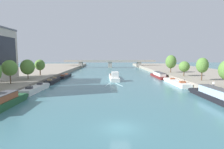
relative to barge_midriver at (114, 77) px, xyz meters
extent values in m
plane|color=#42757F|center=(-0.74, -43.60, -1.01)|extent=(400.00, 400.00, 0.00)
cube|color=gray|center=(-40.43, 11.40, -0.20)|extent=(36.00, 170.00, 1.63)
cube|color=gray|center=(38.94, 11.40, -0.20)|extent=(36.00, 170.00, 1.63)
cube|color=silver|center=(-0.02, 0.60, -0.39)|extent=(3.63, 16.18, 1.25)
cube|color=silver|center=(-0.34, 8.98, -0.26)|extent=(2.92, 1.37, 0.99)
cube|color=silver|center=(-0.02, 0.60, 0.27)|extent=(3.69, 16.18, 0.06)
cube|color=white|center=(0.18, -4.86, 1.33)|extent=(2.39, 3.30, 2.06)
cube|color=black|center=(0.12, -3.25, 1.64)|extent=(1.82, 0.10, 0.58)
cube|color=brown|center=(-0.08, 2.20, 0.48)|extent=(2.67, 8.44, 0.36)
cylinder|color=#232328|center=(0.61, -4.21, 0.85)|extent=(0.07, 0.07, 1.10)
cube|color=silver|center=(1.18, -11.67, -1.00)|extent=(2.21, 5.81, 0.03)
cube|color=silver|center=(-2.42, -11.81, -1.00)|extent=(1.79, 5.91, 0.03)
cube|color=#235633|center=(-20.38, -35.25, -0.38)|extent=(2.68, 12.62, 1.26)
cube|color=#235633|center=(-20.42, -28.59, -0.25)|extent=(2.50, 1.27, 1.00)
cube|color=#235633|center=(-20.38, -35.25, 0.28)|extent=(2.73, 12.62, 0.06)
cube|color=silver|center=(-20.52, -21.23, -0.38)|extent=(2.87, 11.48, 1.27)
cube|color=silver|center=(-20.30, -15.18, -0.25)|extent=(2.38, 1.35, 1.01)
cube|color=silver|center=(-20.52, -21.23, 0.29)|extent=(2.91, 11.48, 0.06)
cube|color=#38383D|center=(-20.43, -18.72, 0.52)|extent=(1.26, 0.94, 0.40)
cube|color=#38383D|center=(-20.64, -24.42, 0.56)|extent=(1.39, 1.15, 0.48)
cylinder|color=#232328|center=(-20.28, -24.66, 0.87)|extent=(0.07, 0.07, 1.10)
cube|color=black|center=(-20.48, -7.94, -0.39)|extent=(2.34, 10.48, 1.24)
cube|color=black|center=(-20.57, -2.37, -0.27)|extent=(2.09, 1.29, 0.99)
cube|color=black|center=(-20.48, -7.94, 0.25)|extent=(2.38, 10.48, 0.06)
cube|color=tan|center=(-20.52, -5.64, 0.48)|extent=(1.10, 0.92, 0.40)
cube|color=tan|center=(-20.44, -10.86, 0.52)|extent=(1.21, 1.12, 0.48)
cylinder|color=#232328|center=(-20.11, -11.07, 0.83)|extent=(0.07, 0.07, 1.10)
cube|color=black|center=(-19.96, 6.16, -0.52)|extent=(2.79, 11.48, 0.99)
cube|color=black|center=(-19.77, 12.21, -0.42)|extent=(2.36, 1.28, 0.86)
cube|color=black|center=(-19.96, 6.16, 0.01)|extent=(2.84, 11.48, 0.06)
cube|color=#9E5133|center=(-19.88, 8.67, 0.24)|extent=(1.25, 0.94, 0.40)
cube|color=#9E5133|center=(-20.05, 2.96, 0.28)|extent=(1.38, 1.14, 0.48)
cylinder|color=#232328|center=(-19.69, 2.73, 0.59)|extent=(0.07, 0.07, 1.10)
cube|color=black|center=(19.30, -30.84, -0.49)|extent=(2.79, 15.86, 1.04)
cube|color=black|center=(19.26, -22.57, -0.39)|extent=(2.58, 1.24, 0.88)
cube|color=black|center=(19.30, -30.84, 0.05)|extent=(2.84, 15.86, 0.06)
cube|color=#9EBCD6|center=(19.30, -31.64, 0.82)|extent=(2.27, 10.15, 1.46)
cube|color=#4C4C51|center=(19.30, -31.64, 1.59)|extent=(2.44, 10.46, 0.08)
cube|color=silver|center=(19.25, -11.42, -0.45)|extent=(2.95, 15.23, 1.13)
cube|color=silver|center=(19.22, -3.46, -0.33)|extent=(2.76, 1.25, 0.93)
cube|color=silver|center=(19.25, -11.42, 0.15)|extent=(3.01, 15.23, 0.06)
cube|color=#9E5133|center=(19.24, -8.07, 0.38)|extent=(1.45, 0.91, 0.40)
cube|color=#9E5133|center=(19.26, -15.68, 0.42)|extent=(1.60, 1.11, 0.48)
cylinder|color=#232328|center=(19.70, -15.99, 0.73)|extent=(0.07, 0.07, 1.10)
cube|color=maroon|center=(18.64, 5.71, -0.56)|extent=(3.01, 15.88, 0.90)
cube|color=maroon|center=(18.70, 13.98, -0.47)|extent=(2.77, 1.22, 0.81)
cube|color=maroon|center=(18.64, 5.71, -0.08)|extent=(3.07, 15.88, 0.06)
cube|color=white|center=(18.64, 4.91, 0.57)|extent=(2.45, 10.17, 1.23)
cube|color=#4C4C51|center=(18.64, 4.91, 1.22)|extent=(2.63, 10.47, 0.08)
cylinder|color=#232328|center=(19.04, 0.94, 0.50)|extent=(0.07, 0.07, 1.10)
cylinder|color=brown|center=(-27.76, -19.18, 2.15)|extent=(0.27, 0.27, 3.07)
ellipsoid|color=#568438|center=(-27.76, -19.18, 4.81)|extent=(3.75, 3.75, 4.10)
cylinder|color=brown|center=(-27.74, -9.34, 1.84)|extent=(0.25, 0.25, 2.46)
ellipsoid|color=#568438|center=(-27.74, -9.34, 4.39)|extent=(4.28, 4.28, 4.79)
cylinder|color=brown|center=(-27.89, 0.96, 1.99)|extent=(0.40, 0.40, 2.76)
ellipsoid|color=#568438|center=(-27.89, 0.96, 4.49)|extent=(3.68, 3.68, 4.05)
cylinder|color=brown|center=(25.64, -14.18, 2.27)|extent=(0.33, 0.33, 3.32)
ellipsoid|color=#568438|center=(25.64, -14.18, 5.15)|extent=(3.43, 3.43, 4.45)
cylinder|color=brown|center=(25.25, -3.07, 1.82)|extent=(0.33, 0.33, 2.41)
ellipsoid|color=#568438|center=(25.25, -3.07, 4.07)|extent=(3.76, 3.76, 3.79)
cylinder|color=brown|center=(25.16, 9.95, 2.17)|extent=(0.36, 0.36, 3.11)
ellipsoid|color=#568438|center=(25.16, 9.95, 5.32)|extent=(4.56, 4.56, 5.78)
cube|color=#232833|center=(-32.87, -10.89, 9.07)|extent=(0.04, 9.73, 9.23)
cube|color=#9E998E|center=(-0.74, 64.01, 3.46)|extent=(67.38, 4.40, 0.60)
cube|color=#9E998E|center=(-0.74, 62.01, 4.21)|extent=(67.38, 0.30, 0.90)
cube|color=#9E998E|center=(-0.74, 66.01, 4.21)|extent=(67.38, 0.30, 0.90)
cube|color=#9E998E|center=(-22.43, 64.01, 1.07)|extent=(2.80, 3.60, 4.17)
cube|color=#9E998E|center=(-0.74, 64.01, 1.07)|extent=(2.80, 3.60, 4.17)
cube|color=#9E998E|center=(20.94, 64.01, 1.07)|extent=(2.80, 3.60, 4.17)
cylinder|color=#2D2D38|center=(21.98, -25.70, 1.03)|extent=(0.13, 0.13, 0.84)
cylinder|color=#2D2D38|center=(22.14, -25.82, 1.03)|extent=(0.13, 0.13, 0.84)
cube|color=white|center=(22.06, -25.76, 1.73)|extent=(0.39, 0.37, 0.56)
sphere|color=#9E7051|center=(22.06, -25.76, 2.13)|extent=(0.21, 0.21, 0.21)
cylinder|color=white|center=(21.89, -25.62, 1.73)|extent=(0.09, 0.09, 0.54)
cylinder|color=white|center=(22.23, -25.90, 1.73)|extent=(0.09, 0.09, 0.54)
camera|label=1|loc=(-2.24, -64.23, 8.03)|focal=27.55mm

